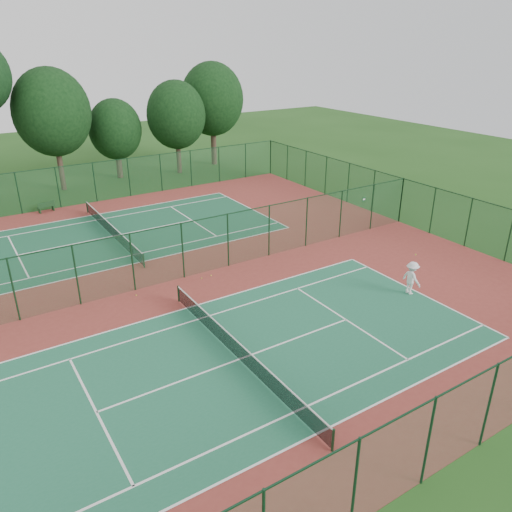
% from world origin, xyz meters
% --- Properties ---
extents(ground, '(120.00, 120.00, 0.00)m').
position_xyz_m(ground, '(0.00, 0.00, 0.00)').
color(ground, '#1F4816').
rests_on(ground, ground).
extents(red_pad, '(40.00, 36.00, 0.01)m').
position_xyz_m(red_pad, '(0.00, 0.00, 0.01)').
color(red_pad, maroon).
rests_on(red_pad, ground).
extents(court_near, '(23.77, 10.97, 0.01)m').
position_xyz_m(court_near, '(0.00, -9.00, 0.01)').
color(court_near, '#1F6445').
rests_on(court_near, red_pad).
extents(court_far, '(23.77, 10.97, 0.01)m').
position_xyz_m(court_far, '(0.00, 9.00, 0.01)').
color(court_far, '#1B5739').
rests_on(court_far, red_pad).
extents(fence_north, '(40.00, 0.09, 3.50)m').
position_xyz_m(fence_north, '(0.00, 18.00, 1.76)').
color(fence_north, '#1B522C').
rests_on(fence_north, ground).
extents(fence_south, '(40.00, 0.09, 3.50)m').
position_xyz_m(fence_south, '(0.00, -18.00, 1.76)').
color(fence_south, '#1A5031').
rests_on(fence_south, ground).
extents(fence_east, '(0.09, 36.00, 3.50)m').
position_xyz_m(fence_east, '(20.00, 0.00, 1.76)').
color(fence_east, '#1B5131').
rests_on(fence_east, ground).
extents(fence_divider, '(40.00, 0.09, 3.50)m').
position_xyz_m(fence_divider, '(0.00, 0.00, 1.76)').
color(fence_divider, '#164424').
rests_on(fence_divider, ground).
extents(tennis_net_near, '(0.10, 12.90, 0.97)m').
position_xyz_m(tennis_net_near, '(0.00, -9.00, 0.54)').
color(tennis_net_near, '#13361C').
rests_on(tennis_net_near, ground).
extents(tennis_net_far, '(0.10, 12.90, 0.97)m').
position_xyz_m(tennis_net_far, '(0.00, 9.00, 0.54)').
color(tennis_net_far, '#153920').
rests_on(tennis_net_far, ground).
extents(player_near, '(0.78, 1.28, 1.93)m').
position_xyz_m(player_near, '(11.38, -8.77, 0.98)').
color(player_near, white).
rests_on(player_near, court_near).
extents(bench, '(1.47, 0.72, 0.87)m').
position_xyz_m(bench, '(-2.81, 17.37, 0.46)').
color(bench, '#123416').
rests_on(bench, red_pad).
extents(stray_ball_a, '(0.07, 0.07, 0.07)m').
position_xyz_m(stray_ball_a, '(2.32, -0.76, 0.04)').
color(stray_ball_a, '#BFE234').
rests_on(stray_ball_a, red_pad).
extents(stray_ball_b, '(0.07, 0.07, 0.07)m').
position_xyz_m(stray_ball_b, '(2.97, -0.74, 0.05)').
color(stray_ball_b, '#F0F538').
rests_on(stray_ball_b, red_pad).
extents(stray_ball_c, '(0.07, 0.07, 0.07)m').
position_xyz_m(stray_ball_c, '(-1.75, -0.72, 0.05)').
color(stray_ball_c, gold).
rests_on(stray_ball_c, red_pad).
extents(evergreen_row, '(39.00, 5.00, 12.00)m').
position_xyz_m(evergreen_row, '(0.50, 24.25, 0.00)').
color(evergreen_row, black).
rests_on(evergreen_row, ground).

